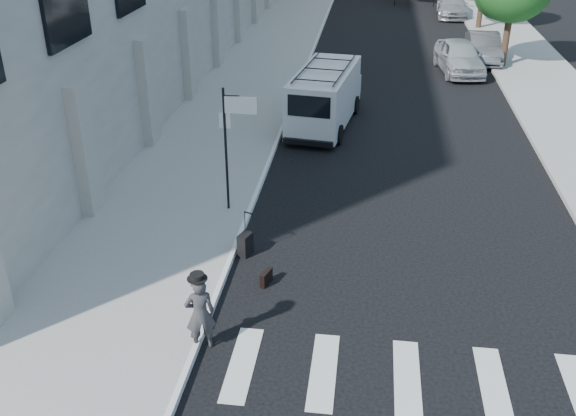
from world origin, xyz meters
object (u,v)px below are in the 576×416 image
(cargo_van, at_px, (325,96))
(parked_car_b, at_px, (483,48))
(suitcase, at_px, (245,244))
(parked_car_a, at_px, (459,57))
(businessman, at_px, (200,314))
(briefcase, at_px, (266,278))
(parked_car_c, at_px, (452,6))

(cargo_van, bearing_deg, parked_car_b, 62.67)
(suitcase, xyz_separation_m, parked_car_a, (7.05, 17.89, 0.48))
(businessman, xyz_separation_m, parked_car_b, (8.70, 23.84, -0.12))
(businessman, distance_m, suitcase, 3.68)
(briefcase, height_order, parked_car_b, parked_car_b)
(suitcase, xyz_separation_m, parked_car_c, (8.05, 32.07, 0.39))
(briefcase, height_order, parked_car_a, parked_car_a)
(businessman, xyz_separation_m, suitcase, (0.20, 3.63, -0.53))
(suitcase, height_order, cargo_van, cargo_van)
(businessman, relative_size, suitcase, 1.47)
(cargo_van, height_order, parked_car_b, cargo_van)
(businessman, relative_size, cargo_van, 0.28)
(businessman, distance_m, parked_car_c, 36.65)
(suitcase, relative_size, parked_car_a, 0.25)
(parked_car_a, height_order, parked_car_c, parked_car_a)
(cargo_van, height_order, parked_car_a, cargo_van)
(briefcase, xyz_separation_m, cargo_van, (0.49, 11.02, 0.95))
(businessman, xyz_separation_m, cargo_van, (1.42, 13.43, 0.30))
(businessman, bearing_deg, parked_car_c, -125.20)
(businessman, relative_size, parked_car_c, 0.35)
(cargo_van, xyz_separation_m, parked_car_b, (7.28, 10.41, -0.42))
(businessman, height_order, parked_car_c, businessman)
(suitcase, xyz_separation_m, parked_car_b, (8.50, 20.20, 0.41))
(businessman, xyz_separation_m, parked_car_c, (8.25, 35.71, -0.13))
(suitcase, bearing_deg, parked_car_a, 88.68)
(parked_car_c, bearing_deg, briefcase, -100.06)
(parked_car_c, bearing_deg, businessman, -100.67)
(parked_car_b, bearing_deg, parked_car_a, -121.34)
(cargo_van, bearing_deg, suitcase, -89.49)
(briefcase, relative_size, cargo_van, 0.08)
(suitcase, height_order, parked_car_c, parked_car_c)
(parked_car_c, bearing_deg, cargo_van, -104.70)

